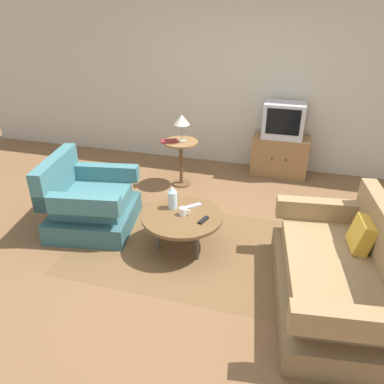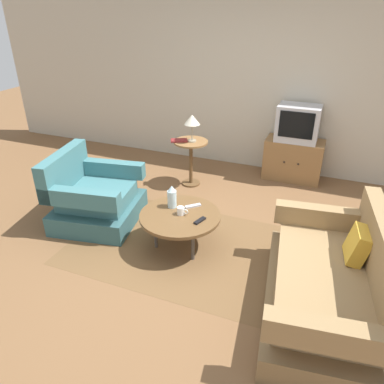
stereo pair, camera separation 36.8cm
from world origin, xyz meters
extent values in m
plane|color=brown|center=(0.00, 0.00, 0.00)|extent=(16.00, 16.00, 0.00)
cube|color=#BCB29E|center=(0.00, 2.50, 1.35)|extent=(9.00, 0.12, 2.70)
cube|color=brown|center=(-0.11, 0.01, 0.00)|extent=(2.34, 1.61, 0.00)
cube|color=#325C60|center=(-1.22, 0.13, 0.12)|extent=(1.05, 1.07, 0.24)
cube|color=#3D7075|center=(-1.22, 0.13, 0.33)|extent=(0.86, 0.77, 0.18)
cube|color=#3D7075|center=(-1.60, 0.07, 0.63)|extent=(0.30, 0.94, 0.43)
cube|color=#3D7075|center=(-1.15, -0.26, 0.52)|extent=(0.91, 0.29, 0.19)
cube|color=#3D7075|center=(-1.29, 0.52, 0.52)|extent=(0.91, 0.29, 0.19)
cube|color=brown|center=(1.37, -0.43, 0.12)|extent=(1.11, 1.72, 0.24)
cube|color=#93754C|center=(1.37, -0.43, 0.33)|extent=(0.93, 1.42, 0.18)
cube|color=#93754C|center=(1.28, 0.30, 0.52)|extent=(0.92, 0.25, 0.20)
cube|color=#93754C|center=(1.46, -1.16, 0.52)|extent=(0.92, 0.25, 0.20)
cube|color=gold|center=(1.58, -0.14, 0.56)|extent=(0.21, 0.30, 0.30)
cylinder|color=brown|center=(-0.11, 0.01, 0.39)|extent=(0.85, 0.85, 0.04)
cylinder|color=#4C4742|center=(-0.13, 0.27, 0.18)|extent=(0.04, 0.04, 0.37)
cylinder|color=#4C4742|center=(-0.34, -0.10, 0.18)|extent=(0.04, 0.04, 0.37)
cylinder|color=#4C4742|center=(0.10, -0.15, 0.18)|extent=(0.04, 0.04, 0.37)
cylinder|color=olive|center=(-0.57, 1.47, 0.64)|extent=(0.47, 0.47, 0.02)
cylinder|color=brown|center=(-0.57, 1.47, 0.31)|extent=(0.05, 0.05, 0.63)
cylinder|color=brown|center=(-0.57, 1.47, 0.01)|extent=(0.26, 0.26, 0.02)
cube|color=olive|center=(0.74, 2.20, 0.30)|extent=(0.82, 0.41, 0.60)
sphere|color=black|center=(0.65, 1.98, 0.33)|extent=(0.02, 0.02, 0.02)
sphere|color=black|center=(0.84, 1.98, 0.33)|extent=(0.02, 0.02, 0.02)
cube|color=#B7B7BC|center=(0.74, 2.20, 0.85)|extent=(0.57, 0.39, 0.50)
cube|color=black|center=(0.74, 2.00, 0.88)|extent=(0.46, 0.01, 0.36)
cylinder|color=#9E937A|center=(-0.55, 1.46, 0.66)|extent=(0.12, 0.12, 0.02)
cylinder|color=#9E937A|center=(-0.55, 1.46, 0.79)|extent=(0.02, 0.02, 0.22)
cone|color=beige|center=(-0.55, 1.46, 0.96)|extent=(0.21, 0.21, 0.13)
cylinder|color=silver|center=(-0.25, 0.12, 0.50)|extent=(0.10, 0.10, 0.19)
cone|color=silver|center=(-0.25, 0.12, 0.62)|extent=(0.09, 0.09, 0.06)
cylinder|color=white|center=(-0.10, 0.01, 0.44)|extent=(0.08, 0.08, 0.08)
torus|color=white|center=(-0.05, 0.01, 0.44)|extent=(0.06, 0.01, 0.06)
cube|color=black|center=(0.13, -0.05, 0.41)|extent=(0.09, 0.16, 0.02)
cube|color=#B2B2B7|center=(-0.04, 0.20, 0.41)|extent=(0.16, 0.15, 0.02)
cube|color=maroon|center=(-0.72, 1.40, 0.67)|extent=(0.26, 0.22, 0.02)
camera|label=1|loc=(0.88, -3.11, 2.39)|focal=34.53mm
camera|label=2|loc=(1.23, -2.99, 2.39)|focal=34.53mm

